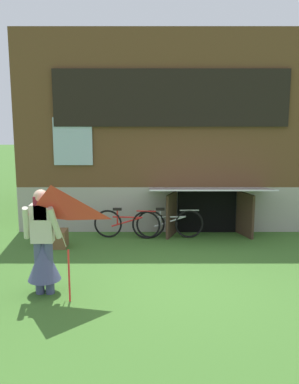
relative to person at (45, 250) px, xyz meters
name	(u,v)px	position (x,y,z in m)	size (l,w,h in m)	color
ground_plane	(179,280)	(2.16, 0.55, -0.71)	(60.00, 60.00, 0.00)	#3D6B28
log_house	(168,129)	(2.16, 6.04, 1.64)	(7.27, 6.10, 4.71)	#9E998E
person	(45,250)	(0.00, 0.00, 0.00)	(0.61, 0.53, 1.69)	#474C75
kite	(54,217)	(0.29, -0.56, 0.69)	(1.10, 1.05, 1.75)	red
bicycle_silver	(171,223)	(2.13, 3.06, -0.37)	(1.54, 0.09, 0.70)	black
bicycle_red	(128,224)	(1.15, 3.04, -0.37)	(1.53, 0.21, 0.70)	black
wooden_crate	(57,238)	(-0.34, 2.39, -0.53)	(0.48, 0.41, 0.37)	brown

